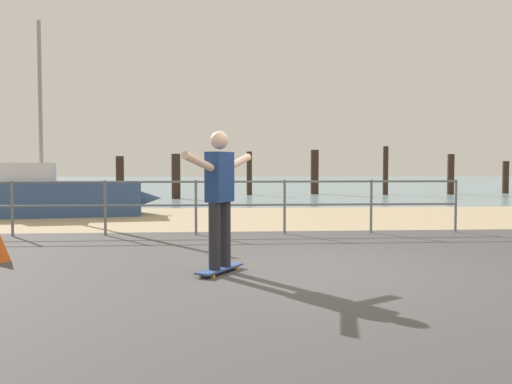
{
  "coord_description": "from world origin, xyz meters",
  "views": [
    {
      "loc": [
        -1.2,
        -6.53,
        1.31
      ],
      "look_at": [
        -0.59,
        2.0,
        0.9
      ],
      "focal_mm": 37.61,
      "sensor_mm": 36.0,
      "label": 1
    }
  ],
  "objects": [
    {
      "name": "beach_strip",
      "position": [
        0.0,
        7.0,
        0.0
      ],
      "size": [
        24.0,
        6.0,
        0.04
      ],
      "primitive_type": "cube",
      "color": "tan",
      "rests_on": "ground"
    },
    {
      "name": "groyne_post_0",
      "position": [
        -5.93,
        19.87,
        0.9
      ],
      "size": [
        0.39,
        0.39,
        1.8
      ],
      "primitive_type": "cylinder",
      "color": "#332319",
      "rests_on": "ground"
    },
    {
      "name": "groyne_post_4",
      "position": [
        6.38,
        17.2,
        1.11
      ],
      "size": [
        0.24,
        0.24,
        2.21
      ],
      "primitive_type": "cylinder",
      "color": "#332319",
      "rests_on": "ground"
    },
    {
      "name": "skateboarder",
      "position": [
        -1.18,
        -0.09,
        1.02
      ],
      "size": [
        0.85,
        1.27,
        1.65
      ],
      "color": "#26262B",
      "rests_on": "skateboard"
    },
    {
      "name": "skateboard",
      "position": [
        -1.18,
        -0.09,
        0.07
      ],
      "size": [
        0.6,
        0.78,
        0.08
      ],
      "color": "#334C8C",
      "rests_on": "ground"
    },
    {
      "name": "railing_fence",
      "position": [
        -1.61,
        3.6,
        0.7
      ],
      "size": [
        10.16,
        0.05,
        1.05
      ],
      "color": "slate",
      "rests_on": "ground"
    },
    {
      "name": "sea_surface",
      "position": [
        0.0,
        35.0,
        0.0
      ],
      "size": [
        72.0,
        50.0,
        0.04
      ],
      "primitive_type": "cube",
      "color": "#75939E",
      "rests_on": "ground"
    },
    {
      "name": "groyne_post_1",
      "position": [
        -2.85,
        14.94,
        0.9
      ],
      "size": [
        0.35,
        0.35,
        1.8
      ],
      "primitive_type": "cylinder",
      "color": "#332319",
      "rests_on": "ground"
    },
    {
      "name": "groyne_post_3",
      "position": [
        3.3,
        18.09,
        1.03
      ],
      "size": [
        0.37,
        0.37,
        2.07
      ],
      "primitive_type": "cylinder",
      "color": "#332319",
      "rests_on": "ground"
    },
    {
      "name": "sailboat",
      "position": [
        -5.28,
        7.72,
        0.52
      ],
      "size": [
        5.06,
        2.03,
        5.02
      ],
      "color": "#335184",
      "rests_on": "ground"
    },
    {
      "name": "groyne_post_5",
      "position": [
        9.46,
        17.29,
        0.93
      ],
      "size": [
        0.31,
        0.31,
        1.87
      ],
      "primitive_type": "cylinder",
      "color": "#332319",
      "rests_on": "ground"
    },
    {
      "name": "ground_plane",
      "position": [
        0.0,
        -1.0,
        0.0
      ],
      "size": [
        24.0,
        10.0,
        0.04
      ],
      "primitive_type": "cube",
      "color": "#474444",
      "rests_on": "ground"
    },
    {
      "name": "groyne_post_2",
      "position": [
        0.23,
        17.51,
        0.99
      ],
      "size": [
        0.24,
        0.24,
        1.97
      ],
      "primitive_type": "cylinder",
      "color": "#332319",
      "rests_on": "ground"
    },
    {
      "name": "groyne_post_6",
      "position": [
        12.54,
        18.13,
        0.78
      ],
      "size": [
        0.3,
        0.3,
        1.56
      ],
      "primitive_type": "cylinder",
      "color": "#332319",
      "rests_on": "ground"
    }
  ]
}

